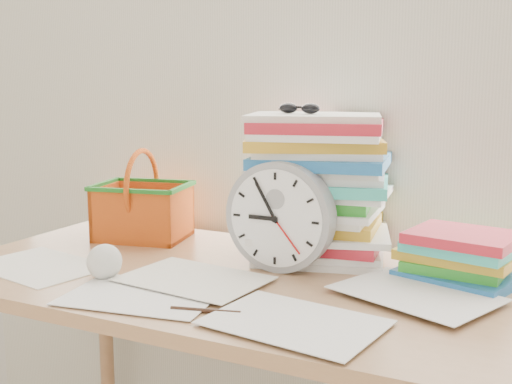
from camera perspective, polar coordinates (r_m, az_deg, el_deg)
The scene contains 10 objects.
curtain at distance 1.73m, azimuth 4.72°, elevation 13.75°, with size 2.40×0.01×2.50m, color silver.
desk at distance 1.47m, azimuth -1.19°, elevation -10.24°, with size 1.40×0.70×0.75m.
paper_stack at distance 1.57m, azimuth 5.41°, elevation 0.50°, with size 0.35×0.29×0.35m, color white, non-canonical shape.
clock at distance 1.46m, azimuth 2.17°, elevation -2.19°, with size 0.25×0.25×0.05m, color gray.
sunglasses at distance 1.54m, azimuth 3.87°, elevation 7.44°, with size 0.12×0.10×0.03m, color black, non-canonical shape.
book_stack at distance 1.46m, azimuth 17.93°, elevation -5.47°, with size 0.26×0.20×0.11m, color white, non-canonical shape.
basket at distance 1.79m, azimuth -10.06°, elevation -0.26°, with size 0.25×0.19×0.24m, color orange, non-canonical shape.
crumpled_ball at distance 1.46m, azimuth -13.34°, elevation -6.02°, with size 0.08×0.08×0.08m, color silver.
pen at distance 1.23m, azimuth -4.52°, elevation -10.48°, with size 0.01×0.01×0.14m, color black.
scattered_papers at distance 1.45m, azimuth -1.20°, elevation -7.23°, with size 1.26×0.42×0.02m, color white, non-canonical shape.
Camera 1 is at (0.64, 0.37, 1.18)m, focal length 45.00 mm.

